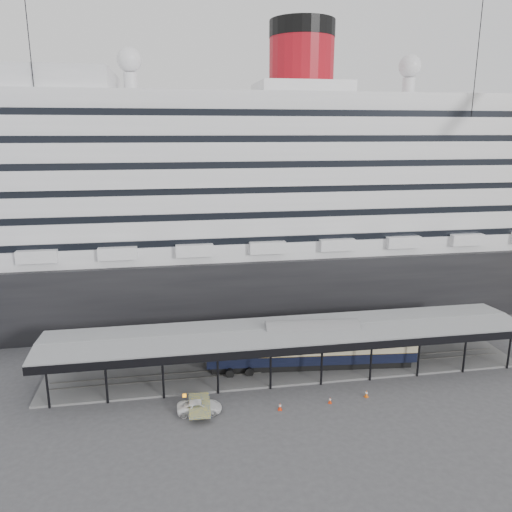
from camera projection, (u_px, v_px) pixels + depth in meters
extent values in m
plane|color=#3D3D40|center=(298.00, 391.00, 54.52)|extent=(200.00, 200.00, 0.00)
cube|color=black|center=(251.00, 269.00, 83.88)|extent=(130.00, 30.00, 10.00)
cylinder|color=#A10D17|center=(301.00, 66.00, 77.31)|extent=(10.00, 10.00, 9.00)
cylinder|color=black|center=(302.00, 29.00, 76.04)|extent=(10.10, 10.10, 2.50)
sphere|color=silver|center=(129.00, 60.00, 72.96)|extent=(3.60, 3.60, 3.60)
sphere|color=silver|center=(410.00, 66.00, 80.21)|extent=(3.60, 3.60, 3.60)
cube|color=slate|center=(287.00, 369.00, 59.27)|extent=(56.00, 8.00, 0.24)
cube|color=slate|center=(289.00, 370.00, 58.54)|extent=(54.00, 0.08, 0.10)
cube|color=slate|center=(286.00, 365.00, 59.91)|extent=(54.00, 0.08, 0.10)
cube|color=black|center=(298.00, 351.00, 53.91)|extent=(56.00, 0.18, 0.90)
cube|color=black|center=(280.00, 321.00, 62.51)|extent=(56.00, 0.18, 0.90)
cube|color=slate|center=(288.00, 329.00, 58.03)|extent=(56.00, 9.00, 0.24)
cylinder|color=black|center=(42.00, 162.00, 64.75)|extent=(0.12, 0.12, 47.21)
cylinder|color=black|center=(467.00, 159.00, 73.10)|extent=(0.12, 0.12, 47.21)
imported|color=white|center=(199.00, 407.00, 50.13)|extent=(4.55, 2.22, 1.24)
cube|color=black|center=(311.00, 363.00, 59.61)|extent=(23.78, 4.95, 0.79)
cube|color=black|center=(311.00, 355.00, 59.37)|extent=(24.94, 5.51, 1.24)
cube|color=beige|center=(311.00, 345.00, 59.04)|extent=(24.95, 5.55, 1.46)
cube|color=black|center=(312.00, 337.00, 58.80)|extent=(24.94, 5.51, 0.45)
cube|color=red|center=(280.00, 410.00, 50.73)|extent=(0.50, 0.50, 0.03)
cone|color=red|center=(280.00, 406.00, 50.64)|extent=(0.42, 0.42, 0.79)
cylinder|color=white|center=(280.00, 406.00, 50.62)|extent=(0.25, 0.25, 0.15)
cube|color=red|center=(330.00, 403.00, 51.99)|extent=(0.46, 0.46, 0.03)
cone|color=red|center=(330.00, 400.00, 51.91)|extent=(0.39, 0.39, 0.69)
cylinder|color=white|center=(330.00, 399.00, 51.89)|extent=(0.22, 0.22, 0.13)
cube|color=#E95D0C|center=(366.00, 397.00, 53.21)|extent=(0.54, 0.54, 0.03)
cone|color=#E95D0C|center=(366.00, 393.00, 53.11)|extent=(0.45, 0.45, 0.78)
cylinder|color=white|center=(366.00, 393.00, 53.10)|extent=(0.25, 0.25, 0.15)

